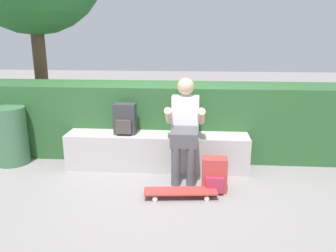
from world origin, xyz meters
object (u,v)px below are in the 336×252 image
(skateboard_near_person, at_px, (181,192))
(backpack_on_bench, at_px, (125,119))
(bench_main, at_px, (157,151))
(trash_bin, at_px, (11,136))
(person_skater, at_px, (185,125))
(backpack_on_ground, at_px, (214,175))

(skateboard_near_person, xyz_separation_m, backpack_on_bench, (-0.77, 0.84, 0.59))
(bench_main, bearing_deg, trash_bin, 179.71)
(person_skater, xyz_separation_m, backpack_on_ground, (0.36, -0.44, -0.47))
(bench_main, height_order, trash_bin, trash_bin)
(skateboard_near_person, bearing_deg, backpack_on_bench, 132.46)
(person_skater, distance_m, trash_bin, 2.41)
(person_skater, distance_m, backpack_on_ground, 0.74)
(skateboard_near_person, distance_m, backpack_on_ground, 0.44)
(skateboard_near_person, relative_size, backpack_on_ground, 2.04)
(bench_main, distance_m, backpack_on_ground, 0.97)
(skateboard_near_person, relative_size, trash_bin, 1.03)
(person_skater, xyz_separation_m, trash_bin, (-2.39, 0.22, -0.27))
(backpack_on_bench, relative_size, backpack_on_ground, 1.00)
(person_skater, relative_size, backpack_on_ground, 3.05)
(person_skater, height_order, skateboard_near_person, person_skater)
(backpack_on_ground, bearing_deg, bench_main, 138.32)
(skateboard_near_person, height_order, trash_bin, trash_bin)
(person_skater, height_order, backpack_on_bench, person_skater)
(backpack_on_bench, bearing_deg, skateboard_near_person, -47.54)
(bench_main, bearing_deg, skateboard_near_person, -67.54)
(trash_bin, bearing_deg, bench_main, -0.29)
(skateboard_near_person, height_order, backpack_on_ground, backpack_on_ground)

